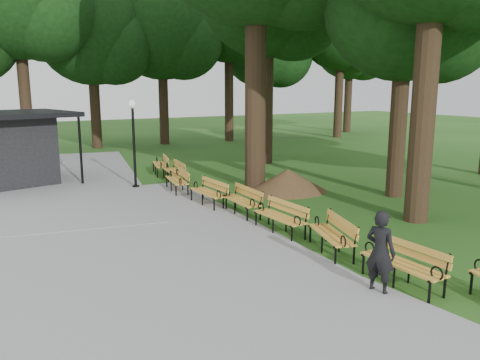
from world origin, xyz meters
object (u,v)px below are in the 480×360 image
dirt_mound (288,180)px  bench_7 (177,180)px  lamp_post (133,126)px  bench_2 (402,264)px  bench_4 (280,217)px  bench_9 (160,165)px  bench_3 (331,235)px  bench_5 (241,201)px  bench_6 (208,193)px  bench_8 (173,171)px  person (380,252)px

dirt_mound → bench_7: bench_7 is taller
lamp_post → bench_2: (1.88, -11.67, -1.99)m
dirt_mound → bench_4: size_ratio=1.36×
bench_2 → bench_9: 14.02m
bench_3 → bench_9: 11.83m
lamp_post → bench_2: lamp_post is taller
bench_5 → bench_3: bearing=4.7°
bench_5 → bench_6: 1.58m
bench_2 → bench_7: (-0.73, 10.22, 0.00)m
bench_3 → bench_7: size_ratio=1.00×
bench_9 → bench_7: bearing=2.6°
bench_4 → bench_8: (0.07, 8.03, 0.00)m
dirt_mound → bench_2: (-2.97, -8.26, 0.01)m
bench_3 → bench_9: bearing=-162.2°
dirt_mound → bench_8: bearing=128.9°
dirt_mound → bench_3: bearing=-116.0°
bench_4 → lamp_post: bearing=-170.3°
bench_3 → bench_4: 1.90m
lamp_post → bench_4: size_ratio=1.79×
bench_6 → bench_7: 2.47m
person → bench_2: person is taller
person → bench_8: bearing=-18.5°
dirt_mound → bench_5: 3.76m
bench_3 → bench_7: bearing=-157.1°
bench_8 → lamp_post: bearing=-69.4°
bench_2 → dirt_mound: bearing=157.8°
lamp_post → bench_3: size_ratio=1.79×
bench_8 → bench_4: bearing=6.3°
bench_6 → bench_8: bearing=171.4°
bench_3 → bench_6: (-0.61, 5.56, 0.00)m
person → bench_2: (0.65, 0.03, -0.38)m
lamp_post → bench_8: 2.68m
person → bench_5: bearing=-20.2°
bench_4 → bench_2: bearing=0.0°
dirt_mound → bench_9: 6.49m
bench_8 → bench_9: bearing=-176.4°
dirt_mound → person: bearing=-113.6°
bench_4 → bench_5: bearing=177.2°
person → bench_4: size_ratio=0.86×
bench_3 → bench_5: same height
bench_7 → bench_9: same height
dirt_mound → bench_6: (-3.57, -0.51, 0.01)m
bench_7 → bench_9: bearing=178.5°
bench_8 → bench_9: same height
dirt_mound → bench_9: bench_9 is taller
lamp_post → dirt_mound: bearing=-35.2°
dirt_mound → bench_5: size_ratio=1.36×
bench_5 → bench_8: bearing=-178.9°
bench_5 → bench_8: same height
dirt_mound → bench_2: size_ratio=1.36×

